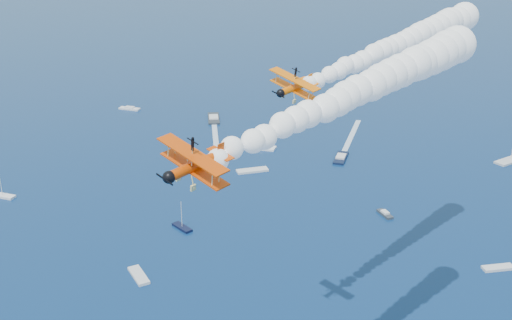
{
  "coord_description": "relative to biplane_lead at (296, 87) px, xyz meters",
  "views": [
    {
      "loc": [
        -0.82,
        -62.15,
        83.99
      ],
      "look_at": [
        2.08,
        17.99,
        51.16
      ],
      "focal_mm": 44.62,
      "sensor_mm": 36.0,
      "label": 1
    }
  ],
  "objects": [
    {
      "name": "biplane_lead",
      "position": [
        0.0,
        0.0,
        0.0
      ],
      "size": [
        12.96,
        13.35,
        8.01
      ],
      "primitive_type": null,
      "rotation": [
        -0.21,
        0.07,
        3.91
      ],
      "color": "#FF6C05"
    },
    {
      "name": "biplane_trail",
      "position": [
        -13.98,
        -35.28,
        1.49
      ],
      "size": [
        13.07,
        13.53,
        7.9
      ],
      "primitive_type": null,
      "rotation": [
        -0.18,
        0.07,
        3.9
      ],
      "color": "#D64004"
    },
    {
      "name": "smoke_trail_lead",
      "position": [
        20.82,
        20.19,
        2.2
      ],
      "size": [
        60.66,
        60.64,
        10.53
      ],
      "primitive_type": null,
      "rotation": [
        0.0,
        0.0,
        3.91
      ],
      "color": "white"
    },
    {
      "name": "smoke_trail_trail",
      "position": [
        7.06,
        -15.32,
        3.69
      ],
      "size": [
        60.66,
        60.59,
        10.53
      ],
      "primitive_type": null,
      "rotation": [
        0.0,
        0.0,
        3.9
      ],
      "color": "white"
    },
    {
      "name": "spectator_boats",
      "position": [
        -12.28,
        86.46,
        -56.06
      ],
      "size": [
        224.71,
        180.8,
        0.7
      ],
      "color": "#2A2F39",
      "rests_on": "ground"
    },
    {
      "name": "boat_wakes",
      "position": [
        -9.38,
        96.59,
        -56.38
      ],
      "size": [
        243.29,
        148.99,
        0.04
      ],
      "color": "white",
      "rests_on": "ground"
    }
  ]
}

